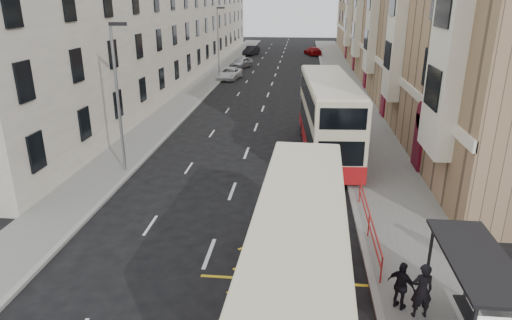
# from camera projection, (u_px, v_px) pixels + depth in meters

# --- Properties ---
(pavement_right) EXTENTS (4.00, 120.00, 0.15)m
(pavement_right) POSITION_uv_depth(u_px,v_px,m) (353.00, 105.00, 41.19)
(pavement_right) COLOR slate
(pavement_right) RESTS_ON ground
(pavement_left) EXTENTS (3.00, 120.00, 0.15)m
(pavement_left) POSITION_uv_depth(u_px,v_px,m) (185.00, 101.00, 42.66)
(pavement_left) COLOR slate
(pavement_left) RESTS_ON ground
(kerb_right) EXTENTS (0.25, 120.00, 0.15)m
(kerb_right) POSITION_uv_depth(u_px,v_px,m) (330.00, 104.00, 41.38)
(kerb_right) COLOR gray
(kerb_right) RESTS_ON ground
(kerb_left) EXTENTS (0.25, 120.00, 0.15)m
(kerb_left) POSITION_uv_depth(u_px,v_px,m) (201.00, 101.00, 42.51)
(kerb_left) COLOR gray
(kerb_left) RESTS_ON ground
(road_markings) EXTENTS (10.00, 110.00, 0.01)m
(road_markings) POSITION_uv_depth(u_px,v_px,m) (275.00, 76.00, 56.00)
(road_markings) COLOR silver
(road_markings) RESTS_ON ground
(terrace_right) EXTENTS (10.75, 79.00, 15.25)m
(terrace_right) POSITION_uv_depth(u_px,v_px,m) (405.00, 12.00, 52.37)
(terrace_right) COLOR tan
(terrace_right) RESTS_ON ground
(terrace_left) EXTENTS (9.18, 79.00, 13.25)m
(terrace_left) POSITION_uv_depth(u_px,v_px,m) (166.00, 20.00, 55.51)
(terrace_left) COLOR beige
(terrace_left) RESTS_ON ground
(bus_shelter) EXTENTS (1.65, 4.25, 2.70)m
(bus_shelter) POSITION_uv_depth(u_px,v_px,m) (485.00, 288.00, 12.03)
(bus_shelter) COLOR black
(bus_shelter) RESTS_ON pavement_right
(guard_railing) EXTENTS (0.06, 6.56, 1.01)m
(guard_railing) POSITION_uv_depth(u_px,v_px,m) (369.00, 220.00, 18.41)
(guard_railing) COLOR red
(guard_railing) RESTS_ON pavement_right
(street_lamp_near) EXTENTS (0.93, 0.18, 8.00)m
(street_lamp_near) POSITION_uv_depth(u_px,v_px,m) (118.00, 91.00, 24.16)
(street_lamp_near) COLOR gray
(street_lamp_near) RESTS_ON pavement_left
(street_lamp_far) EXTENTS (0.93, 0.18, 8.00)m
(street_lamp_far) POSITION_uv_depth(u_px,v_px,m) (218.00, 39.00, 52.21)
(street_lamp_far) COLOR gray
(street_lamp_far) RESTS_ON pavement_left
(double_decker_front) EXTENTS (2.83, 10.66, 4.22)m
(double_decker_front) POSITION_uv_depth(u_px,v_px,m) (299.00, 265.00, 13.04)
(double_decker_front) COLOR beige
(double_decker_front) RESTS_ON ground
(double_decker_rear) EXTENTS (3.50, 11.99, 4.72)m
(double_decker_rear) POSITION_uv_depth(u_px,v_px,m) (328.00, 117.00, 27.95)
(double_decker_rear) COLOR beige
(double_decker_rear) RESTS_ON ground
(pedestrian_near) EXTENTS (0.73, 0.53, 1.83)m
(pedestrian_near) POSITION_uv_depth(u_px,v_px,m) (422.00, 291.00, 13.70)
(pedestrian_near) COLOR black
(pedestrian_near) RESTS_ON pavement_right
(pedestrian_mid) EXTENTS (0.80, 0.63, 1.63)m
(pedestrian_mid) POSITION_uv_depth(u_px,v_px,m) (468.00, 245.00, 16.42)
(pedestrian_mid) COLOR black
(pedestrian_mid) RESTS_ON pavement_right
(pedestrian_far) EXTENTS (0.97, 0.92, 1.62)m
(pedestrian_far) POSITION_uv_depth(u_px,v_px,m) (402.00, 286.00, 14.10)
(pedestrian_far) COLOR black
(pedestrian_far) RESTS_ON pavement_right
(white_van) EXTENTS (2.81, 5.06, 1.34)m
(white_van) POSITION_uv_depth(u_px,v_px,m) (230.00, 74.00, 53.81)
(white_van) COLOR white
(white_van) RESTS_ON ground
(car_silver) EXTENTS (3.18, 4.66, 1.47)m
(car_silver) POSITION_uv_depth(u_px,v_px,m) (241.00, 63.00, 62.07)
(car_silver) COLOR #B7BAC0
(car_silver) RESTS_ON ground
(car_dark) EXTENTS (2.57, 4.72, 1.48)m
(car_dark) POSITION_uv_depth(u_px,v_px,m) (251.00, 50.00, 75.58)
(car_dark) COLOR black
(car_dark) RESTS_ON ground
(car_red) EXTENTS (3.27, 5.01, 1.35)m
(car_red) POSITION_uv_depth(u_px,v_px,m) (313.00, 51.00, 75.29)
(car_red) COLOR #8D0509
(car_red) RESTS_ON ground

